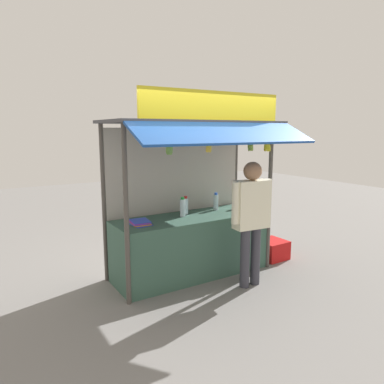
# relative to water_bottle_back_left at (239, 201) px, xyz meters

# --- Properties ---
(ground_plane) EXTENTS (20.00, 20.00, 0.00)m
(ground_plane) POSITION_rel_water_bottle_back_left_xyz_m (-0.92, -0.07, -0.97)
(ground_plane) COLOR slate
(stall_counter) EXTENTS (2.25, 0.74, 0.86)m
(stall_counter) POSITION_rel_water_bottle_back_left_xyz_m (-0.92, -0.07, -0.54)
(stall_counter) COLOR #385B4C
(stall_counter) RESTS_ON ground
(stall_structure) EXTENTS (2.45, 1.55, 2.54)m
(stall_structure) POSITION_rel_water_bottle_back_left_xyz_m (-0.92, 0.00, 0.57)
(stall_structure) COLOR #4C4742
(stall_structure) RESTS_ON ground
(water_bottle_back_left) EXTENTS (0.07, 0.07, 0.24)m
(water_bottle_back_left) POSITION_rel_water_bottle_back_left_xyz_m (0.00, 0.00, 0.00)
(water_bottle_back_left) COLOR silver
(water_bottle_back_left) RESTS_ON stall_counter
(water_bottle_far_right) EXTENTS (0.08, 0.08, 0.28)m
(water_bottle_far_right) POSITION_rel_water_bottle_back_left_xyz_m (-1.03, 0.00, 0.02)
(water_bottle_far_right) COLOR silver
(water_bottle_far_right) RESTS_ON stall_counter
(water_bottle_front_right) EXTENTS (0.07, 0.07, 0.27)m
(water_bottle_front_right) POSITION_rel_water_bottle_back_left_xyz_m (-0.92, 0.09, 0.01)
(water_bottle_front_right) COLOR silver
(water_bottle_front_right) RESTS_ON stall_counter
(water_bottle_far_left) EXTENTS (0.07, 0.07, 0.26)m
(water_bottle_far_left) POSITION_rel_water_bottle_back_left_xyz_m (-0.38, 0.10, 0.01)
(water_bottle_far_left) COLOR silver
(water_bottle_far_left) RESTS_ON stall_counter
(magazine_stack_rear_center) EXTENTS (0.21, 0.27, 0.04)m
(magazine_stack_rear_center) POSITION_rel_water_bottle_back_left_xyz_m (-0.09, -0.32, -0.09)
(magazine_stack_rear_center) COLOR green
(magazine_stack_rear_center) RESTS_ON stall_counter
(magazine_stack_mid_left) EXTENTS (0.27, 0.30, 0.05)m
(magazine_stack_mid_left) POSITION_rel_water_bottle_back_left_xyz_m (-1.73, -0.11, -0.08)
(magazine_stack_mid_left) COLOR blue
(magazine_stack_mid_left) RESTS_ON stall_counter
(banana_bunch_inner_left) EXTENTS (0.09, 0.09, 0.27)m
(banana_bunch_inner_left) POSITION_rel_water_bottle_back_left_xyz_m (-0.96, -0.54, 0.88)
(banana_bunch_inner_left) COLOR #332D23
(banana_bunch_inner_right) EXTENTS (0.10, 0.10, 0.28)m
(banana_bunch_inner_right) POSITION_rel_water_bottle_back_left_xyz_m (-1.52, -0.54, 0.87)
(banana_bunch_inner_right) COLOR #332D23
(banana_bunch_rightmost) EXTENTS (0.11, 0.11, 0.29)m
(banana_bunch_rightmost) POSITION_rel_water_bottle_back_left_xyz_m (0.03, -0.54, 0.88)
(banana_bunch_rightmost) COLOR #332D23
(banana_bunch_leftmost) EXTENTS (0.09, 0.09, 0.28)m
(banana_bunch_leftmost) POSITION_rel_water_bottle_back_left_xyz_m (-0.28, -0.54, 0.88)
(banana_bunch_leftmost) COLOR #332D23
(vendor_person) EXTENTS (0.63, 0.25, 1.67)m
(vendor_person) POSITION_rel_water_bottle_back_left_xyz_m (-0.46, -0.81, 0.03)
(vendor_person) COLOR #383842
(vendor_person) RESTS_ON ground
(plastic_crate) EXTENTS (0.44, 0.44, 0.30)m
(plastic_crate) POSITION_rel_water_bottle_back_left_xyz_m (0.53, -0.21, -0.82)
(plastic_crate) COLOR red
(plastic_crate) RESTS_ON ground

